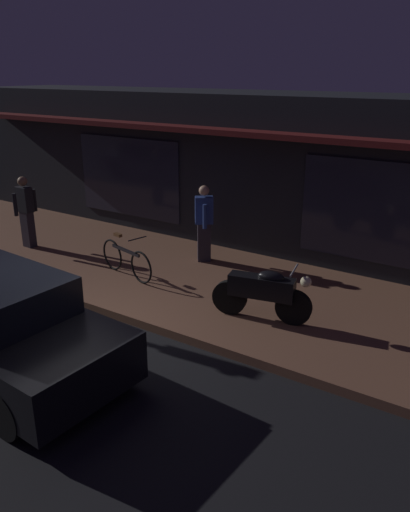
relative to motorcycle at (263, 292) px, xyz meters
The scene contains 7 objects.
ground_plane 3.13m from the motorcycle, 134.46° to the right, with size 60.00×60.00×0.00m, color black.
sidewalk_slab 2.36m from the motorcycle, 159.10° to the left, with size 18.00×4.00×0.15m, color brown.
storefront_building 4.86m from the motorcycle, 116.99° to the left, with size 18.00×3.30×3.60m.
motorcycle is the anchor object (origin of this frame).
bicycle_parked 3.19m from the motorcycle, behind, with size 1.62×0.52×0.91m.
person_photographer 6.36m from the motorcycle, behind, with size 0.39×0.61×1.67m.
person_bystander 3.00m from the motorcycle, 142.62° to the left, with size 0.44×0.54×1.67m.
Camera 1 is at (5.58, -4.81, 4.11)m, focal length 35.92 mm.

